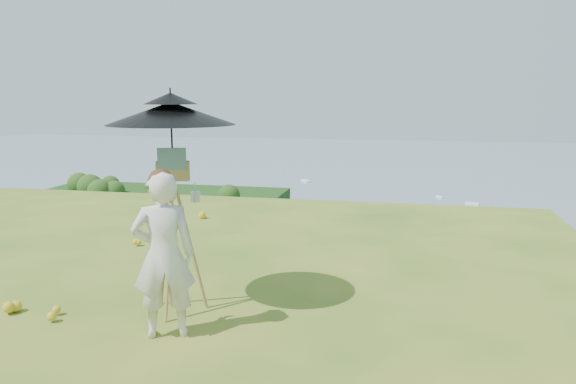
# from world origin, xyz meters

# --- Properties ---
(ground) EXTENTS (14.00, 14.00, 0.00)m
(ground) POSITION_xyz_m (0.00, 0.00, 0.00)
(ground) COLOR #406E1F
(ground) RESTS_ON ground
(shoreline_tier) EXTENTS (170.00, 28.00, 8.00)m
(shoreline_tier) POSITION_xyz_m (0.00, 75.00, -36.00)
(shoreline_tier) COLOR slate
(shoreline_tier) RESTS_ON bay_water
(bay_water) EXTENTS (700.00, 700.00, 0.00)m
(bay_water) POSITION_xyz_m (0.00, 240.00, -34.00)
(bay_water) COLOR gray
(bay_water) RESTS_ON ground
(peninsula) EXTENTS (90.00, 60.00, 12.00)m
(peninsula) POSITION_xyz_m (-75.00, 155.00, -29.00)
(peninsula) COLOR #0F380F
(peninsula) RESTS_ON bay_water
(slope_trees) EXTENTS (110.00, 50.00, 6.00)m
(slope_trees) POSITION_xyz_m (0.00, 35.00, -15.00)
(slope_trees) COLOR #214815
(slope_trees) RESTS_ON forest_slope
(harbor_town) EXTENTS (110.00, 22.00, 5.00)m
(harbor_town) POSITION_xyz_m (0.00, 75.00, -29.50)
(harbor_town) COLOR silver
(harbor_town) RESTS_ON shoreline_tier
(moored_boats) EXTENTS (140.00, 140.00, 0.70)m
(moored_boats) POSITION_xyz_m (-12.50, 161.00, -33.65)
(moored_boats) COLOR white
(moored_boats) RESTS_ON bay_water
(wildflowers) EXTENTS (10.00, 10.50, 0.12)m
(wildflowers) POSITION_xyz_m (0.00, 0.25, 0.06)
(wildflowers) COLOR gold
(wildflowers) RESTS_ON ground
(painter) EXTENTS (0.68, 0.58, 1.58)m
(painter) POSITION_xyz_m (1.98, -0.23, 0.79)
(painter) COLOR beige
(painter) RESTS_ON ground
(field_easel) EXTENTS (0.82, 0.82, 1.74)m
(field_easel) POSITION_xyz_m (1.84, 0.37, 0.87)
(field_easel) COLOR #A88B46
(field_easel) RESTS_ON ground
(sun_umbrella) EXTENTS (1.66, 1.66, 0.90)m
(sun_umbrella) POSITION_xyz_m (1.82, 0.39, 1.88)
(sun_umbrella) COLOR black
(sun_umbrella) RESTS_ON field_easel
(painter_cap) EXTENTS (0.30, 0.32, 0.10)m
(painter_cap) POSITION_xyz_m (1.98, -0.23, 1.54)
(painter_cap) COLOR #C86D71
(painter_cap) RESTS_ON painter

